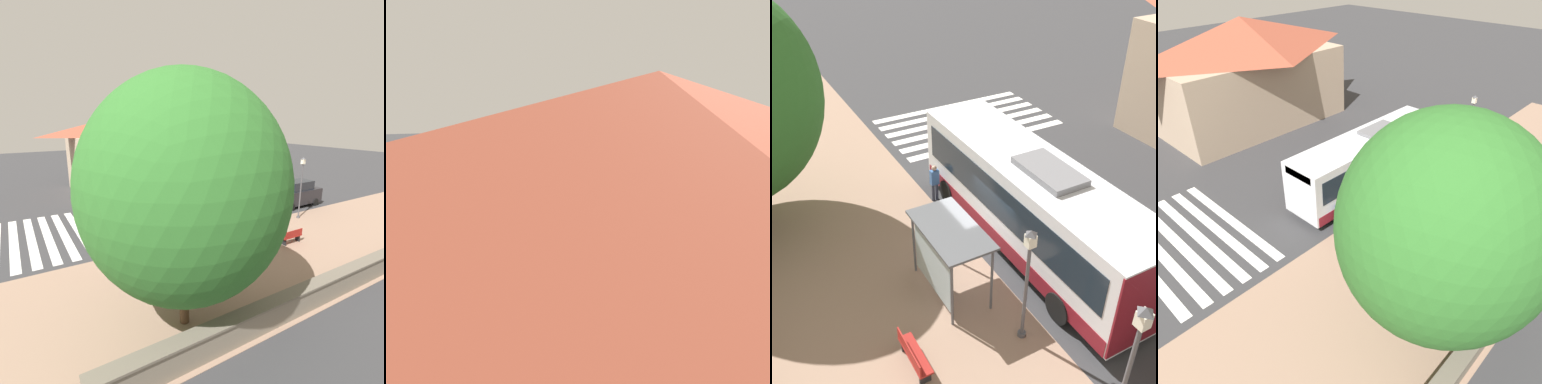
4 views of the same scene
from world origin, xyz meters
TOP-DOWN VIEW (x-y plane):
  - ground_plane at (0.00, 0.00)m, footprint 120.00×120.00m
  - sidewalk_plaza at (-4.50, 0.00)m, footprint 9.00×44.00m
  - crosswalk_stripes at (5.00, 9.85)m, footprint 9.00×5.25m
  - stone_wall at (-8.55, 0.00)m, footprint 0.60×20.00m
  - background_building at (15.44, -1.35)m, footprint 8.37×14.48m
  - bus at (1.76, -0.34)m, footprint 2.70×10.81m
  - bus_shelter at (-1.79, -1.00)m, footprint 1.62×2.96m
  - pedestrian at (0.16, 3.88)m, footprint 0.34×0.22m
  - bench at (-3.88, -3.13)m, footprint 0.40×1.49m
  - street_lamp_near at (-0.92, -7.33)m, footprint 0.28×0.28m
  - street_lamp_far at (-0.75, -3.66)m, footprint 0.28×0.28m
  - shade_tree at (-6.72, 6.00)m, footprint 7.01×7.01m
  - parked_car_behind_bus at (1.41, -9.83)m, footprint 1.83×4.64m

SIDE VIEW (x-z plane):
  - ground_plane at x=0.00m, z-range 0.00..0.00m
  - crosswalk_stripes at x=5.00m, z-range 0.00..0.01m
  - sidewalk_plaza at x=-4.50m, z-range 0.00..0.02m
  - bench at x=-3.88m, z-range 0.03..0.91m
  - stone_wall at x=-8.55m, z-range 0.01..1.03m
  - pedestrian at x=0.16m, z-range 0.13..1.75m
  - parked_car_behind_bus at x=1.41m, z-range -0.05..2.15m
  - bus at x=1.76m, z-range 0.06..3.68m
  - bus_shelter at x=-1.79m, z-range 0.80..3.25m
  - street_lamp_far at x=-0.75m, z-range 0.37..4.21m
  - street_lamp_near at x=-0.92m, z-range 0.42..5.06m
  - background_building at x=15.44m, z-range 0.10..8.27m
  - shade_tree at x=-6.72m, z-range 0.62..9.56m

